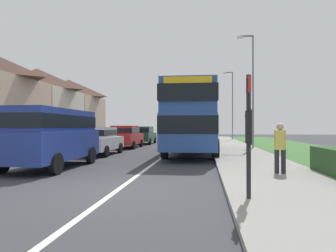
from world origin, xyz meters
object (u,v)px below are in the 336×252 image
(parked_car_red, at_px, (126,136))
(street_lamp_mid, at_px, (252,84))
(parked_car_white, at_px, (98,139))
(parked_car_dark_green, at_px, (143,134))
(parked_van_blue, at_px, (52,133))
(cycle_route_sign, at_px, (248,129))
(street_lamp_far, at_px, (232,101))
(pedestrian_at_stop, at_px, (280,146))
(bus_stop_sign, at_px, (249,128))
(double_decker_bus, at_px, (192,117))

(parked_car_red, bearing_deg, street_lamp_mid, -2.02)
(parked_car_white, xyz_separation_m, parked_car_dark_green, (0.27, 11.19, 0.02))
(parked_van_blue, relative_size, cycle_route_sign, 1.95)
(parked_car_red, bearing_deg, street_lamp_far, 56.75)
(parked_car_dark_green, height_order, pedestrian_at_stop, pedestrian_at_stop)
(bus_stop_sign, bearing_deg, parked_car_dark_green, 106.91)
(bus_stop_sign, distance_m, street_lamp_mid, 15.90)
(double_decker_bus, xyz_separation_m, street_lamp_far, (3.90, 18.05, 2.41))
(double_decker_bus, bearing_deg, bus_stop_sign, -82.25)
(bus_stop_sign, bearing_deg, street_lamp_far, 85.45)
(double_decker_bus, bearing_deg, street_lamp_mid, 44.99)
(parked_car_red, distance_m, cycle_route_sign, 8.82)
(parked_car_red, bearing_deg, cycle_route_sign, -7.41)
(parked_van_blue, xyz_separation_m, cycle_route_sign, (8.68, 9.99, 0.11))
(cycle_route_sign, bearing_deg, pedestrian_at_stop, -93.16)
(street_lamp_far, bearing_deg, pedestrian_at_stop, -91.96)
(double_decker_bus, bearing_deg, street_lamp_far, 77.80)
(parked_car_dark_green, distance_m, street_lamp_far, 12.59)
(parked_car_red, height_order, street_lamp_mid, street_lamp_mid)
(cycle_route_sign, distance_m, street_lamp_mid, 3.25)
(cycle_route_sign, bearing_deg, parked_car_red, 172.59)
(parked_car_dark_green, bearing_deg, street_lamp_far, 43.03)
(parked_car_white, relative_size, parked_car_red, 0.97)
(double_decker_bus, relative_size, parked_car_white, 2.47)
(parked_car_dark_green, relative_size, bus_stop_sign, 1.68)
(parked_car_red, bearing_deg, parked_van_blue, -89.76)
(parked_car_red, height_order, pedestrian_at_stop, pedestrian_at_stop)
(bus_stop_sign, distance_m, cycle_route_sign, 14.75)
(parked_car_red, distance_m, parked_car_dark_green, 5.52)
(parked_van_blue, distance_m, parked_car_dark_green, 16.64)
(parked_car_dark_green, bearing_deg, parked_car_white, -91.39)
(parked_van_blue, height_order, street_lamp_mid, street_lamp_mid)
(cycle_route_sign, height_order, street_lamp_far, street_lamp_far)
(double_decker_bus, bearing_deg, parked_car_red, 139.81)
(street_lamp_mid, bearing_deg, pedestrian_at_stop, -94.69)
(bus_stop_sign, xyz_separation_m, street_lamp_mid, (2.44, 15.42, 3.01))
(street_lamp_mid, height_order, street_lamp_far, street_lamp_mid)
(pedestrian_at_stop, relative_size, bus_stop_sign, 0.64)
(bus_stop_sign, distance_m, street_lamp_far, 29.72)
(pedestrian_at_stop, xyz_separation_m, bus_stop_sign, (-1.46, -3.49, 0.56))
(double_decker_bus, relative_size, parked_car_red, 2.41)
(parked_van_blue, bearing_deg, parked_car_red, 90.24)
(parked_car_white, distance_m, pedestrian_at_stop, 10.50)
(street_lamp_mid, bearing_deg, double_decker_bus, -135.01)
(bus_stop_sign, bearing_deg, cycle_route_sign, 81.92)
(parked_car_red, bearing_deg, parked_car_dark_green, 87.96)
(pedestrian_at_stop, bearing_deg, parked_car_dark_green, 114.04)
(street_lamp_mid, bearing_deg, parked_van_blue, -129.96)
(double_decker_bus, height_order, parked_car_white, double_decker_bus)
(parked_car_red, distance_m, pedestrian_at_stop, 14.69)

